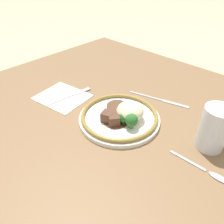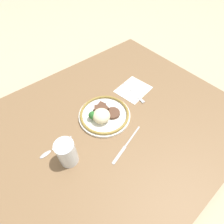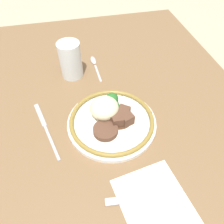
{
  "view_description": "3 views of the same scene",
  "coord_description": "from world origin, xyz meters",
  "px_view_note": "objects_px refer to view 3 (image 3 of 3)",
  "views": [
    {
      "loc": [
        0.31,
        -0.43,
        0.46
      ],
      "look_at": [
        -0.05,
        -0.05,
        0.07
      ],
      "focal_mm": 35.0,
      "sensor_mm": 36.0,
      "label": 1
    },
    {
      "loc": [
        0.27,
        0.37,
        0.7
      ],
      "look_at": [
        -0.06,
        -0.02,
        0.08
      ],
      "focal_mm": 28.0,
      "sensor_mm": 36.0,
      "label": 2
    },
    {
      "loc": [
        -0.39,
        0.04,
        0.52
      ],
      "look_at": [
        -0.01,
        -0.05,
        0.07
      ],
      "focal_mm": 35.0,
      "sensor_mm": 36.0,
      "label": 3
    }
  ],
  "objects_px": {
    "plate": "(111,118)",
    "spoon": "(94,63)",
    "juice_glass": "(71,61)",
    "knife": "(45,127)",
    "fork": "(137,198)"
  },
  "relations": [
    {
      "from": "plate",
      "to": "spoon",
      "type": "distance_m",
      "value": 0.28
    },
    {
      "from": "juice_glass",
      "to": "knife",
      "type": "bearing_deg",
      "value": 155.21
    },
    {
      "from": "knife",
      "to": "spoon",
      "type": "height_order",
      "value": "spoon"
    },
    {
      "from": "plate",
      "to": "juice_glass",
      "type": "distance_m",
      "value": 0.25
    },
    {
      "from": "fork",
      "to": "knife",
      "type": "relative_size",
      "value": 0.83
    },
    {
      "from": "juice_glass",
      "to": "spoon",
      "type": "bearing_deg",
      "value": -61.47
    },
    {
      "from": "plate",
      "to": "spoon",
      "type": "relative_size",
      "value": 1.62
    },
    {
      "from": "plate",
      "to": "spoon",
      "type": "xyz_separation_m",
      "value": [
        0.28,
        -0.0,
        -0.02
      ]
    },
    {
      "from": "knife",
      "to": "plate",
      "type": "bearing_deg",
      "value": -112.36
    },
    {
      "from": "plate",
      "to": "fork",
      "type": "distance_m",
      "value": 0.22
    },
    {
      "from": "plate",
      "to": "juice_glass",
      "type": "xyz_separation_m",
      "value": [
        0.23,
        0.08,
        0.04
      ]
    },
    {
      "from": "fork",
      "to": "spoon",
      "type": "height_order",
      "value": "same"
    },
    {
      "from": "juice_glass",
      "to": "fork",
      "type": "xyz_separation_m",
      "value": [
        -0.45,
        -0.09,
        -0.05
      ]
    },
    {
      "from": "juice_glass",
      "to": "plate",
      "type": "bearing_deg",
      "value": -161.06
    },
    {
      "from": "plate",
      "to": "knife",
      "type": "bearing_deg",
      "value": 82.98
    }
  ]
}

